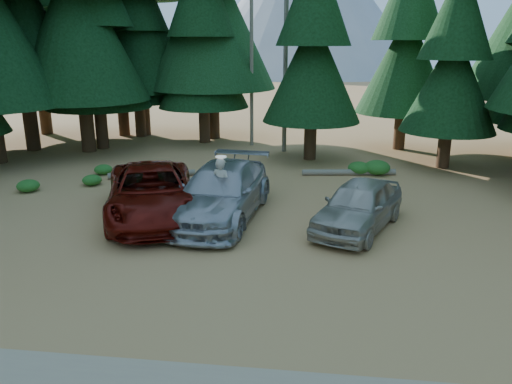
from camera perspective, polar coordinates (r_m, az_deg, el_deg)
ground at (r=14.18m, az=-4.04°, el=-7.63°), size 160.00×160.00×0.00m
forest_belt_north at (r=28.38m, az=1.67°, el=4.94°), size 36.00×7.00×22.00m
snag_front at (r=27.21m, az=3.43°, el=17.13°), size 0.24×0.24×12.00m
snag_back at (r=28.91m, az=-0.51°, el=15.16°), size 0.20×0.20×10.00m
mountain_peak at (r=101.25m, az=4.30°, el=20.71°), size 48.00×50.00×28.00m
red_pickup at (r=17.53m, az=-11.86°, el=-0.02°), size 4.85×6.96×1.76m
silver_minivan_center at (r=17.09m, az=-4.02°, el=-0.05°), size 3.17×6.46×1.81m
silver_minivan_right at (r=16.40m, az=11.66°, el=-1.49°), size 3.60×5.05×1.60m
frisbee_player at (r=16.54m, az=-3.99°, el=0.62°), size 0.84×0.71×2.00m
log_left at (r=22.85m, az=-11.78°, el=1.99°), size 3.75×1.41×0.27m
log_mid at (r=21.52m, az=-3.97°, el=1.34°), size 2.91×0.47×0.24m
log_right at (r=23.13m, az=10.56°, el=2.24°), size 4.26×0.89×0.27m
shrub_far_left at (r=23.93m, az=-17.05°, el=2.48°), size 0.82×0.82×0.45m
shrub_left at (r=22.24m, az=-18.24°, el=1.30°), size 0.81×0.81×0.44m
shrub_center_left at (r=20.41m, az=-2.17°, el=1.07°), size 1.14×1.14×0.63m
shrub_center_right at (r=23.73m, az=-3.73°, el=3.23°), size 1.04×1.04×0.57m
shrub_right at (r=23.49m, az=13.67°, el=2.75°), size 1.19×1.19×0.65m
shrub_far_right at (r=23.42m, az=11.69°, el=2.72°), size 1.02×1.02×0.56m
shrub_edge_west at (r=22.23m, az=-24.60°, el=0.65°), size 0.89×0.89×0.49m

